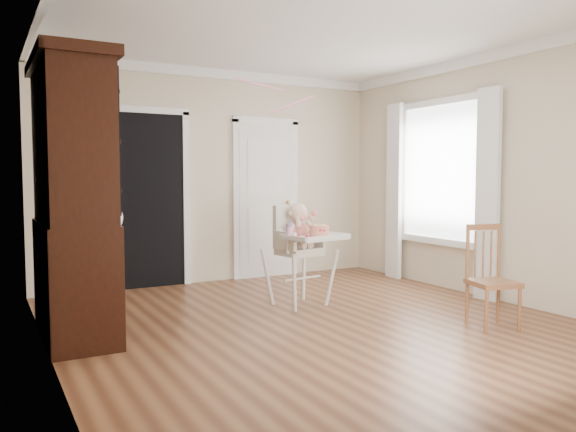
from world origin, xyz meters
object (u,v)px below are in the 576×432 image
cake (319,231)px  china_cabinet (74,199)px  high_chair (300,243)px  dining_chair (491,280)px  sippy_cup (289,230)px

cake → china_cabinet: 2.33m
high_chair → cake: (0.07, -0.27, 0.14)m
cake → dining_chair: 1.68m
cake → sippy_cup: (-0.28, 0.10, 0.01)m
high_chair → china_cabinet: china_cabinet is taller
high_chair → china_cabinet: bearing=173.1°
cake → china_cabinet: (-2.29, 0.19, 0.36)m
cake → sippy_cup: bearing=159.8°
china_cabinet → dining_chair: (3.30, -1.47, -0.73)m
cake → sippy_cup: 0.30m
high_chair → cake: high_chair is taller
high_chair → sippy_cup: high_chair is taller
sippy_cup → dining_chair: bearing=-47.1°
high_chair → cake: bearing=-85.4°
sippy_cup → china_cabinet: (-2.00, 0.08, 0.35)m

